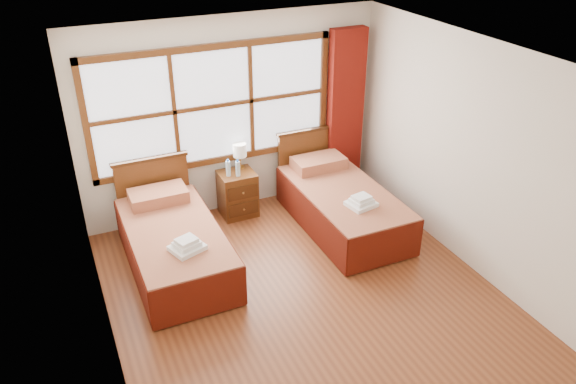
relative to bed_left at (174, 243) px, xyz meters
name	(u,v)px	position (x,y,z in m)	size (l,w,h in m)	color
floor	(307,298)	(1.13, -1.20, -0.30)	(4.50, 4.50, 0.00)	brown
ceiling	(312,61)	(1.13, -1.20, 2.30)	(4.50, 4.50, 0.00)	white
wall_back	(232,117)	(1.13, 1.05, 1.00)	(4.00, 4.00, 0.00)	silver
wall_left	(96,240)	(-0.87, -1.20, 1.00)	(4.50, 4.50, 0.00)	silver
wall_right	(472,157)	(3.13, -1.20, 1.00)	(4.50, 4.50, 0.00)	silver
window	(213,106)	(0.88, 1.01, 1.20)	(3.16, 0.06, 1.56)	white
curtain	(345,112)	(2.73, 0.91, 0.87)	(0.50, 0.16, 2.30)	maroon
bed_left	(174,243)	(0.00, 0.00, 0.00)	(1.01, 2.03, 0.98)	#3E200C
bed_right	(341,204)	(2.20, 0.00, 0.00)	(1.03, 2.05, 1.00)	#3E200C
nightstand	(238,194)	(1.07, 0.80, 0.01)	(0.46, 0.46, 0.62)	#582F13
towels_left	(187,245)	(0.04, -0.53, 0.28)	(0.41, 0.38, 0.14)	white
towels_right	(361,202)	(2.19, -0.49, 0.28)	(0.37, 0.34, 0.14)	white
lamp	(240,151)	(1.17, 0.93, 0.56)	(0.18, 0.18, 0.35)	#B6883A
bottle_near	(228,168)	(0.95, 0.77, 0.42)	(0.06, 0.06, 0.23)	#ADD0DE
bottle_far	(238,169)	(1.06, 0.72, 0.42)	(0.06, 0.06, 0.23)	#ADD0DE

